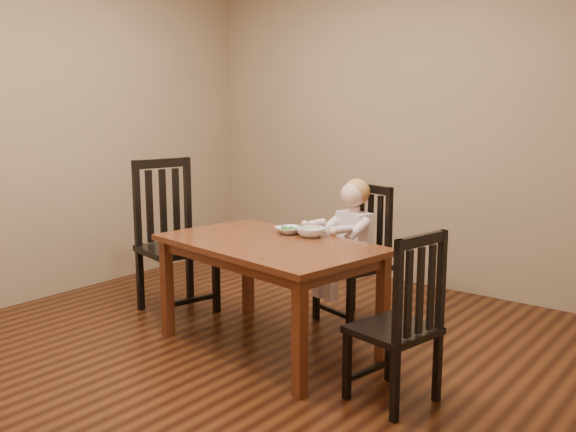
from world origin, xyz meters
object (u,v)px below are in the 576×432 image
Objects in this scene: chair_child at (357,257)px; bowl_peas at (289,230)px; toddler at (352,238)px; chair_right at (400,323)px; bowl_veg at (311,232)px; dining_table at (269,254)px; chair_left at (173,239)px.

chair_child is 0.60m from bowl_peas.
toddler reaches higher than bowl_peas.
toddler is 0.51m from bowl_peas.
chair_right is at bearing 147.84° from chair_child.
toddler reaches higher than bowl_veg.
toddler is at bearing 86.21° from bowl_veg.
bowl_veg is at bearing 66.07° from dining_table.
toddler is (-0.86, 0.90, 0.17)m from chair_right.
bowl_peas is (-1.06, 0.45, 0.27)m from chair_right.
chair_left reaches higher than chair_right.
chair_child reaches higher than chair_right.
chair_left reaches higher than chair_child.
chair_left is 6.06× the size of bowl_veg.
dining_table is 1.53× the size of chair_child.
bowl_veg reaches higher than bowl_peas.
bowl_peas is at bearing 82.14° from toddler.
toddler is at bearing 90.00° from chair_child.
chair_child reaches higher than bowl_peas.
chair_child is 1.76× the size of toddler.
bowl_peas is (-0.05, 0.27, 0.10)m from dining_table.
chair_left reaches higher than toddler.
toddler is at bearing 54.97° from chair_right.
dining_table is 0.29m from bowl_peas.
chair_left is at bearing 92.24° from chair_right.
chair_right is 1.19m from bowl_peas.
chair_right reaches higher than dining_table.
toddler is (-0.01, -0.05, 0.14)m from chair_child.
chair_right is at bearing -22.86° from bowl_peas.
bowl_peas is 0.17m from bowl_veg.
toddler is 3.11× the size of bowl_peas.
dining_table is 1.32× the size of chair_left.
chair_right is at bearing 95.32° from chair_left.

